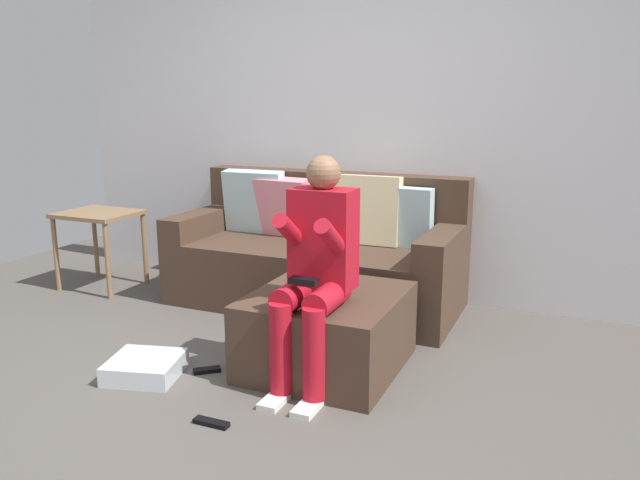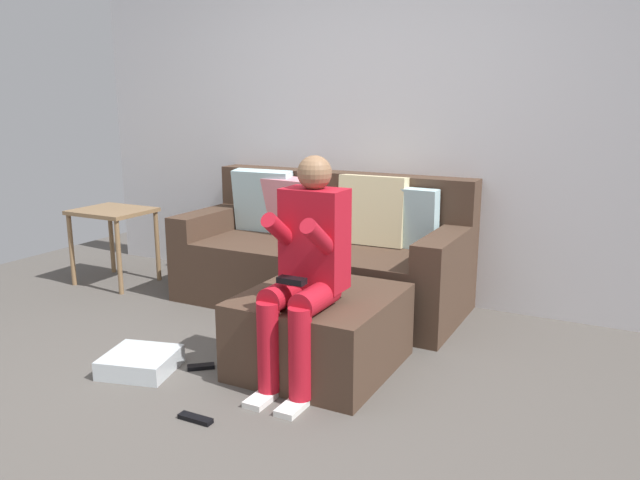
% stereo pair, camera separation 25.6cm
% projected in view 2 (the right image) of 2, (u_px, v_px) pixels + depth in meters
% --- Properties ---
extents(ground_plane, '(6.39, 6.39, 0.00)m').
position_uv_depth(ground_plane, '(203.00, 403.00, 3.00)').
color(ground_plane, '#544F49').
extents(wall_back, '(4.92, 0.10, 2.80)m').
position_uv_depth(wall_back, '(374.00, 104.00, 4.48)').
color(wall_back, silver).
rests_on(wall_back, ground_plane).
extents(couch_sectional, '(2.01, 0.89, 0.92)m').
position_uv_depth(couch_sectional, '(324.00, 254.00, 4.43)').
color(couch_sectional, '#473326').
rests_on(couch_sectional, ground_plane).
extents(ottoman, '(0.77, 0.83, 0.42)m').
position_uv_depth(ottoman, '(320.00, 331.00, 3.36)').
color(ottoman, '#473326').
rests_on(ottoman, ground_plane).
extents(person_seated, '(0.32, 0.58, 1.17)m').
position_uv_depth(person_seated, '(305.00, 265.00, 3.08)').
color(person_seated, red).
rests_on(person_seated, ground_plane).
extents(storage_bin, '(0.44, 0.42, 0.10)m').
position_uv_depth(storage_bin, '(140.00, 362.00, 3.35)').
color(storage_bin, silver).
rests_on(storage_bin, ground_plane).
extents(side_table, '(0.56, 0.47, 0.59)m').
position_uv_depth(side_table, '(113.00, 221.00, 4.86)').
color(side_table, olive).
rests_on(side_table, ground_plane).
extents(remote_near_ottoman, '(0.17, 0.05, 0.02)m').
position_uv_depth(remote_near_ottoman, '(195.00, 419.00, 2.83)').
color(remote_near_ottoman, black).
rests_on(remote_near_ottoman, ground_plane).
extents(remote_by_storage_bin, '(0.14, 0.13, 0.02)m').
position_uv_depth(remote_by_storage_bin, '(201.00, 367.00, 3.38)').
color(remote_by_storage_bin, black).
rests_on(remote_by_storage_bin, ground_plane).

